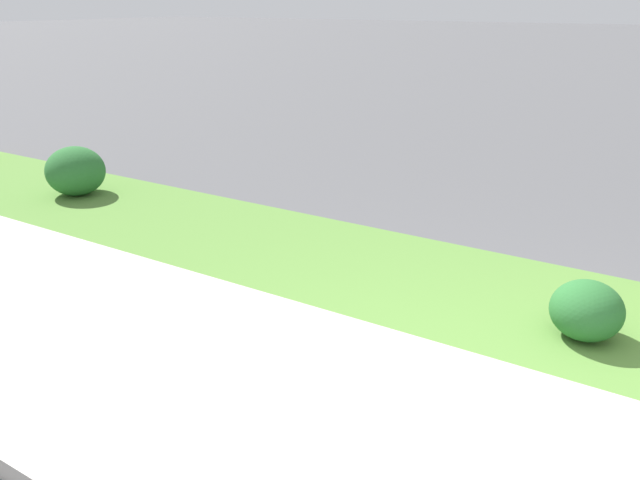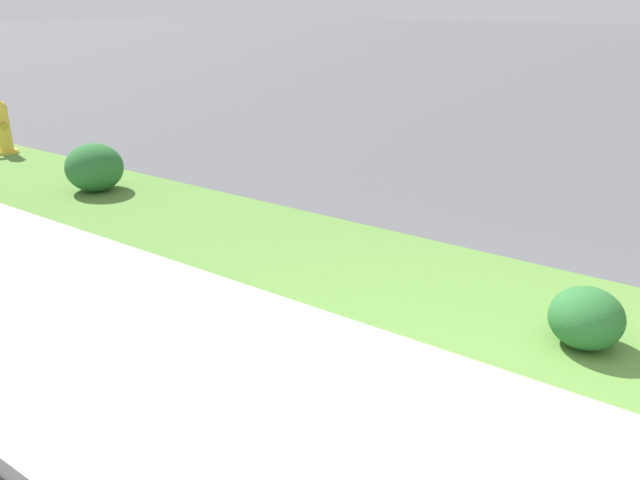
{
  "view_description": "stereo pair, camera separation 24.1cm",
  "coord_description": "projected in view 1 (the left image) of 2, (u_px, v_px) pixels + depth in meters",
  "views": [
    {
      "loc": [
        0.56,
        -2.21,
        1.94
      ],
      "look_at": [
        -1.56,
        1.19,
        0.4
      ],
      "focal_mm": 35.0,
      "sensor_mm": 36.0,
      "label": 1
    },
    {
      "loc": [
        0.77,
        -2.07,
        1.94
      ],
      "look_at": [
        -1.56,
        1.19,
        0.4
      ],
      "focal_mm": 35.0,
      "sensor_mm": 36.0,
      "label": 2
    }
  ],
  "objects": [
    {
      "name": "ground_plane",
      "position": [
        479.0,
        476.0,
        2.72
      ],
      "size": [
        120.0,
        120.0,
        0.0
      ],
      "primitive_type": "plane",
      "color": "#515154"
    },
    {
      "name": "shrub_bush_near_lamp",
      "position": [
        587.0,
        310.0,
        3.78
      ],
      "size": [
        0.43,
        0.43,
        0.37
      ],
      "color": "#28662D",
      "rests_on": "ground"
    },
    {
      "name": "sidewalk_pavement",
      "position": [
        479.0,
        475.0,
        2.72
      ],
      "size": [
        18.0,
        1.92,
        0.01
      ],
      "primitive_type": "cube",
      "color": "#BCB7AD",
      "rests_on": "ground"
    },
    {
      "name": "shrub_bush_far_verge",
      "position": [
        75.0,
        171.0,
        6.58
      ],
      "size": [
        0.61,
        0.61,
        0.52
      ],
      "color": "#28662D",
      "rests_on": "ground"
    },
    {
      "name": "grass_verge",
      "position": [
        567.0,
        314.0,
        4.13
      ],
      "size": [
        18.0,
        1.62,
        0.01
      ],
      "primitive_type": "cube",
      "color": "#568438",
      "rests_on": "ground"
    }
  ]
}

